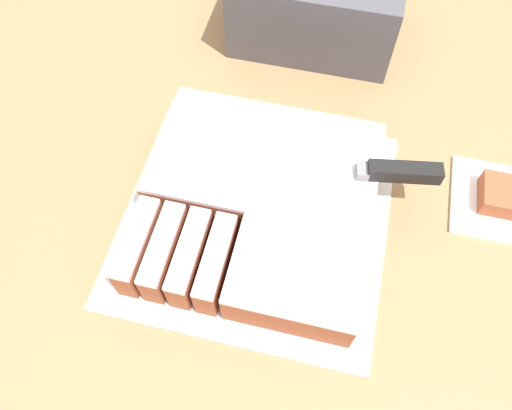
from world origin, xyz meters
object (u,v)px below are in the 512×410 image
cake_board (256,217)px  knife (372,171)px  brownie (503,195)px  cake (260,203)px

cake_board → knife: size_ratio=1.09×
knife → brownie: 0.20m
cake_board → brownie: size_ratio=6.03×
knife → brownie: size_ratio=5.51×
cake_board → brownie: (0.33, 0.11, 0.02)m
cake_board → cake: size_ratio=1.19×
cake_board → brownie: 0.35m
cake → brownie: size_ratio=5.08×
knife → brownie: (0.19, 0.04, -0.06)m
cake_board → knife: knife is taller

